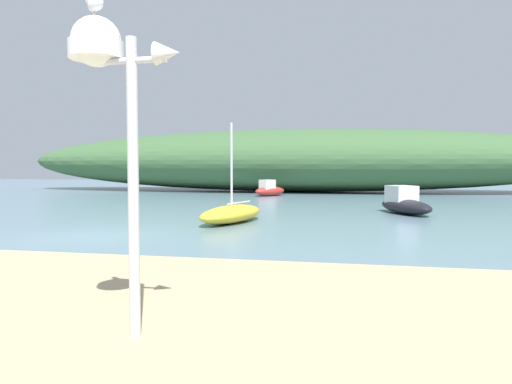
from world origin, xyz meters
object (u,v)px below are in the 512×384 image
object	(u,v)px
seagull_on_radar	(95,4)
sailboat_near_shore	(232,214)
motorboat_by_sandbar	(269,190)
mast_structure	(107,68)
motorboat_east_reach	(404,203)

from	to	relation	value
seagull_on_radar	sailboat_near_shore	size ratio (longest dim) A/B	0.08
seagull_on_radar	motorboat_by_sandbar	xyz separation A→B (m)	(-2.94, 28.30, -3.36)
mast_structure	seagull_on_radar	world-z (taller)	seagull_on_radar
seagull_on_radar	mast_structure	bearing A→B (deg)	-3.68
mast_structure	motorboat_east_reach	size ratio (longest dim) A/B	0.89
motorboat_east_reach	motorboat_by_sandbar	xyz separation A→B (m)	(-8.09, 11.49, -0.00)
mast_structure	motorboat_by_sandbar	xyz separation A→B (m)	(-3.07, 28.31, -2.66)
sailboat_near_shore	motorboat_east_reach	bearing A→B (deg)	35.80
mast_structure	seagull_on_radar	distance (m)	0.71
mast_structure	motorboat_by_sandbar	size ratio (longest dim) A/B	1.24
mast_structure	sailboat_near_shore	world-z (taller)	sailboat_near_shore
mast_structure	seagull_on_radar	bearing A→B (deg)	176.32
sailboat_near_shore	mast_structure	bearing A→B (deg)	-81.94
mast_structure	motorboat_east_reach	bearing A→B (deg)	73.40
seagull_on_radar	motorboat_east_reach	world-z (taller)	seagull_on_radar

